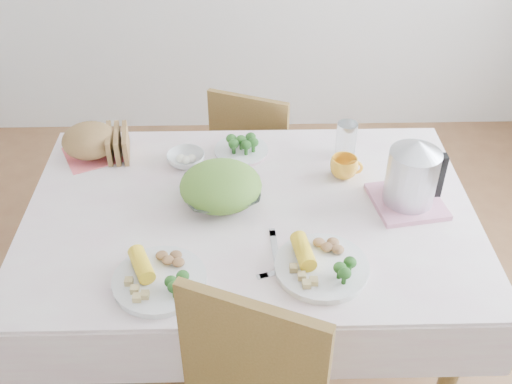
{
  "coord_description": "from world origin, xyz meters",
  "views": [
    {
      "loc": [
        -0.02,
        -1.55,
        2.03
      ],
      "look_at": [
        0.02,
        0.02,
        0.82
      ],
      "focal_mm": 42.0,
      "sensor_mm": 36.0,
      "label": 1
    }
  ],
  "objects_px": {
    "yellow_mug": "(344,167)",
    "chair_far": "(261,150)",
    "electric_kettle": "(412,175)",
    "salad_bowl": "(221,194)",
    "dinner_plate_left": "(160,281)",
    "dining_table": "(251,289)",
    "dinner_plate_right": "(322,268)"
  },
  "relations": [
    {
      "from": "yellow_mug",
      "to": "chair_far",
      "type": "bearing_deg",
      "value": 113.56
    },
    {
      "from": "yellow_mug",
      "to": "electric_kettle",
      "type": "bearing_deg",
      "value": -39.79
    },
    {
      "from": "salad_bowl",
      "to": "electric_kettle",
      "type": "xyz_separation_m",
      "value": [
        0.63,
        -0.03,
        0.09
      ]
    },
    {
      "from": "chair_far",
      "to": "electric_kettle",
      "type": "xyz_separation_m",
      "value": [
        0.47,
        -0.79,
        0.42
      ]
    },
    {
      "from": "electric_kettle",
      "to": "yellow_mug",
      "type": "bearing_deg",
      "value": 137.11
    },
    {
      "from": "dinner_plate_left",
      "to": "dining_table",
      "type": "bearing_deg",
      "value": 51.25
    },
    {
      "from": "yellow_mug",
      "to": "electric_kettle",
      "type": "relative_size",
      "value": 0.42
    },
    {
      "from": "chair_far",
      "to": "dinner_plate_right",
      "type": "distance_m",
      "value": 1.15
    },
    {
      "from": "yellow_mug",
      "to": "electric_kettle",
      "type": "height_order",
      "value": "electric_kettle"
    },
    {
      "from": "dinner_plate_right",
      "to": "electric_kettle",
      "type": "bearing_deg",
      "value": 43.81
    },
    {
      "from": "salad_bowl",
      "to": "dinner_plate_right",
      "type": "distance_m",
      "value": 0.46
    },
    {
      "from": "dinner_plate_left",
      "to": "yellow_mug",
      "type": "bearing_deg",
      "value": 40.38
    },
    {
      "from": "chair_far",
      "to": "dining_table",
      "type": "bearing_deg",
      "value": 107.44
    },
    {
      "from": "chair_far",
      "to": "salad_bowl",
      "type": "xyz_separation_m",
      "value": [
        -0.16,
        -0.76,
        0.33
      ]
    },
    {
      "from": "yellow_mug",
      "to": "electric_kettle",
      "type": "xyz_separation_m",
      "value": [
        0.19,
        -0.16,
        0.08
      ]
    },
    {
      "from": "salad_bowl",
      "to": "dinner_plate_right",
      "type": "xyz_separation_m",
      "value": [
        0.3,
        -0.34,
        -0.02
      ]
    },
    {
      "from": "dinner_plate_right",
      "to": "chair_far",
      "type": "bearing_deg",
      "value": 97.42
    },
    {
      "from": "dining_table",
      "to": "dinner_plate_right",
      "type": "height_order",
      "value": "dinner_plate_right"
    },
    {
      "from": "chair_far",
      "to": "dinner_plate_right",
      "type": "height_order",
      "value": "chair_far"
    },
    {
      "from": "chair_far",
      "to": "dinner_plate_left",
      "type": "distance_m",
      "value": 1.23
    },
    {
      "from": "chair_far",
      "to": "salad_bowl",
      "type": "distance_m",
      "value": 0.84
    },
    {
      "from": "dinner_plate_right",
      "to": "electric_kettle",
      "type": "relative_size",
      "value": 1.2
    },
    {
      "from": "chair_far",
      "to": "dinner_plate_left",
      "type": "relative_size",
      "value": 3.04
    },
    {
      "from": "dining_table",
      "to": "electric_kettle",
      "type": "height_order",
      "value": "electric_kettle"
    },
    {
      "from": "salad_bowl",
      "to": "electric_kettle",
      "type": "distance_m",
      "value": 0.63
    },
    {
      "from": "dinner_plate_left",
      "to": "yellow_mug",
      "type": "height_order",
      "value": "yellow_mug"
    },
    {
      "from": "electric_kettle",
      "to": "dinner_plate_left",
      "type": "bearing_deg",
      "value": -159.27
    },
    {
      "from": "dinner_plate_right",
      "to": "yellow_mug",
      "type": "xyz_separation_m",
      "value": [
        0.13,
        0.47,
        0.03
      ]
    },
    {
      "from": "salad_bowl",
      "to": "yellow_mug",
      "type": "height_order",
      "value": "yellow_mug"
    },
    {
      "from": "chair_far",
      "to": "electric_kettle",
      "type": "bearing_deg",
      "value": 142.66
    },
    {
      "from": "dining_table",
      "to": "yellow_mug",
      "type": "bearing_deg",
      "value": 28.23
    },
    {
      "from": "salad_bowl",
      "to": "dinner_plate_left",
      "type": "distance_m",
      "value": 0.42
    }
  ]
}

